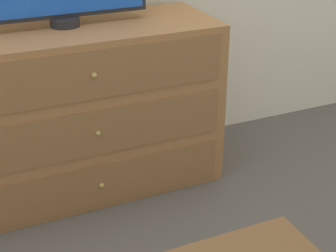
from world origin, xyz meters
TOP-DOWN VIEW (x-y plane):
  - ground_plane at (0.00, 0.00)m, footprint 12.00×12.00m
  - dresser at (-0.07, -0.29)m, footprint 1.31×0.53m

SIDE VIEW (x-z plane):
  - ground_plane at x=0.00m, z-range 0.00..0.00m
  - dresser at x=-0.07m, z-range 0.00..0.82m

